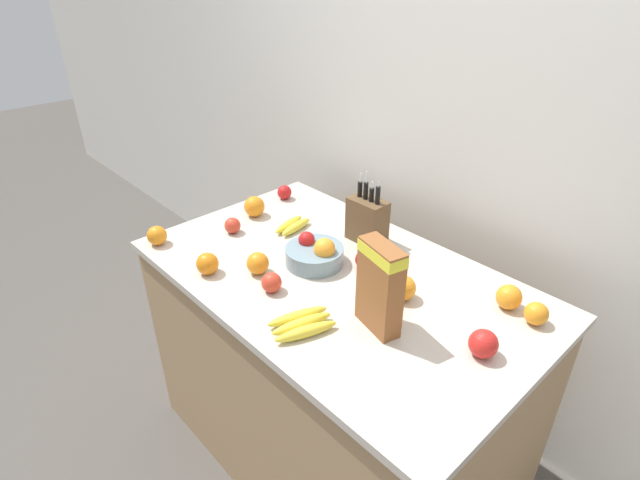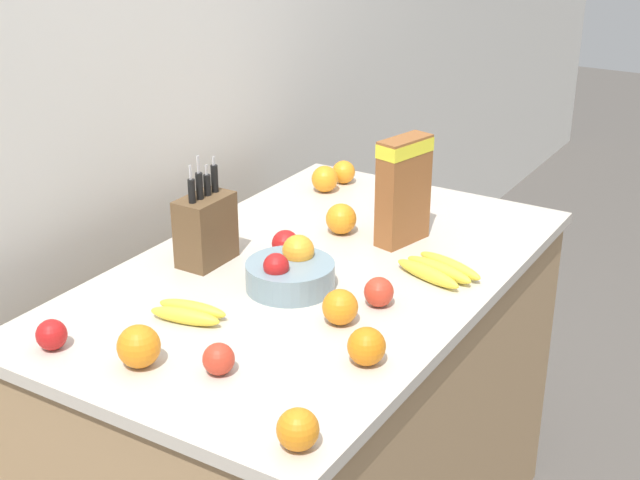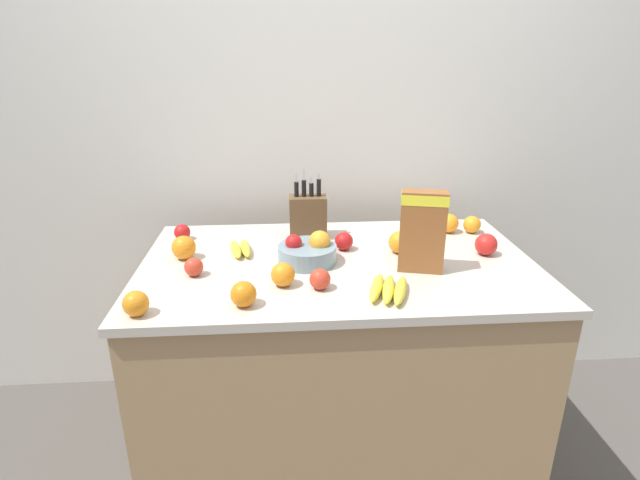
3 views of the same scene
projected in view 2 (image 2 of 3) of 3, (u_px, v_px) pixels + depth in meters
wall_back at (107, 92)px, 2.39m from camera, size 9.00×0.06×2.60m
counter at (314, 426)px, 2.40m from camera, size 1.44×0.87×0.93m
knife_block at (206, 228)px, 2.23m from camera, size 0.15×0.09×0.29m
cereal_box at (404, 186)px, 2.33m from camera, size 0.17×0.10×0.29m
fruit_bowl at (290, 272)px, 2.11m from camera, size 0.21×0.21×0.12m
banana_bunch_left at (439, 270)px, 2.18m from camera, size 0.17×0.23×0.04m
banana_bunch_right at (189, 312)px, 1.98m from camera, size 0.10×0.18×0.04m
apple_rightmost at (285, 244)px, 2.28m from camera, size 0.07×0.07×0.07m
apple_middle at (219, 359)px, 1.76m from camera, size 0.07×0.07×0.07m
apple_front at (52, 335)px, 1.85m from camera, size 0.07×0.07×0.07m
apple_rear at (379, 292)px, 2.03m from camera, size 0.07×0.07×0.07m
apple_near_bananas at (408, 187)px, 2.65m from camera, size 0.08×0.08×0.08m
orange_mid_right at (367, 346)px, 1.80m from camera, size 0.08×0.08×0.08m
orange_front_center at (139, 346)px, 1.79m from camera, size 0.09×0.09×0.09m
orange_front_left at (344, 172)px, 2.80m from camera, size 0.07×0.07×0.07m
orange_back_center at (340, 307)px, 1.95m from camera, size 0.08×0.08×0.08m
orange_near_bowl at (325, 179)px, 2.73m from camera, size 0.08×0.08×0.08m
orange_front_right at (341, 219)px, 2.42m from camera, size 0.08×0.08×0.08m
orange_by_cereal at (298, 429)px, 1.54m from camera, size 0.08×0.08×0.08m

